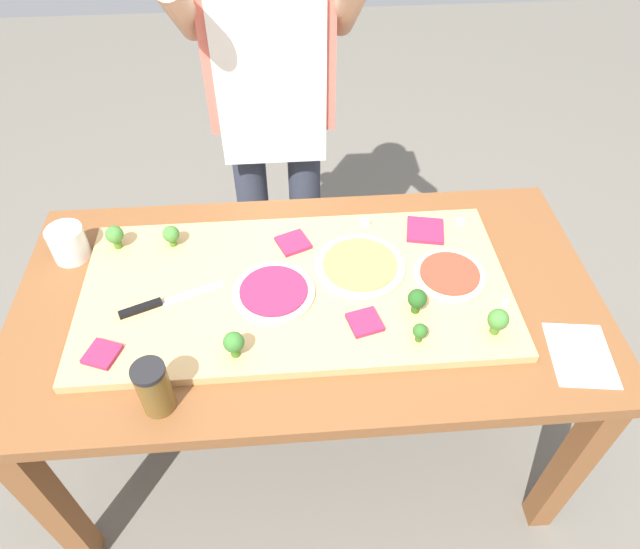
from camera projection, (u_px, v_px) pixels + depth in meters
ground_plane at (311, 434)px, 2.07m from camera, size 8.00×8.00×0.00m
prep_table at (308, 319)px, 1.59m from camera, size 1.57×0.82×0.77m
cutting_board at (296, 289)px, 1.51m from camera, size 1.14×0.55×0.03m
chefs_knife at (158, 303)px, 1.45m from camera, size 0.26×0.12×0.02m
pizza_whole_pesto_green at (360, 265)px, 1.54m from camera, size 0.25×0.25×0.02m
pizza_whole_beet_magenta at (274, 292)px, 1.48m from camera, size 0.22×0.22×0.02m
pizza_whole_tomato_red at (449, 275)px, 1.52m from camera, size 0.20×0.20×0.02m
pizza_slice_near_left at (102, 354)px, 1.34m from camera, size 0.09×0.09×0.01m
pizza_slice_far_left at (425, 230)px, 1.65m from camera, size 0.12×0.12×0.01m
pizza_slice_center at (365, 322)px, 1.41m from camera, size 0.09×0.09×0.01m
pizza_slice_near_right at (293, 243)px, 1.61m from camera, size 0.11×0.11×0.01m
broccoli_floret_back_mid at (498, 320)px, 1.36m from camera, size 0.05×0.05×0.07m
broccoli_floret_center_left at (115, 235)px, 1.57m from camera, size 0.05×0.05×0.07m
broccoli_floret_back_left at (234, 343)px, 1.31m from camera, size 0.05×0.05×0.07m
broccoli_floret_center_right at (417, 299)px, 1.41m from camera, size 0.05×0.05×0.07m
broccoli_floret_front_mid at (420, 332)px, 1.35m from camera, size 0.04×0.04×0.05m
broccoli_floret_front_left at (171, 235)px, 1.58m from camera, size 0.05×0.05×0.06m
cheese_crumble_a at (505, 302)px, 1.45m from camera, size 0.02×0.02×0.01m
cheese_crumble_b at (460, 222)px, 1.67m from camera, size 0.02×0.02×0.02m
cheese_crumble_c at (365, 222)px, 1.66m from camera, size 0.03×0.03×0.02m
cheese_crumble_d at (148, 364)px, 1.31m from camera, size 0.03×0.03×0.02m
flour_cup at (69, 245)px, 1.59m from camera, size 0.10×0.10×0.10m
sauce_jar at (154, 388)px, 1.23m from camera, size 0.07×0.07×0.14m
recipe_note at (581, 355)px, 1.38m from camera, size 0.17×0.21×0.00m
cook_center at (272, 91)px, 1.83m from camera, size 0.54×0.39×1.67m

